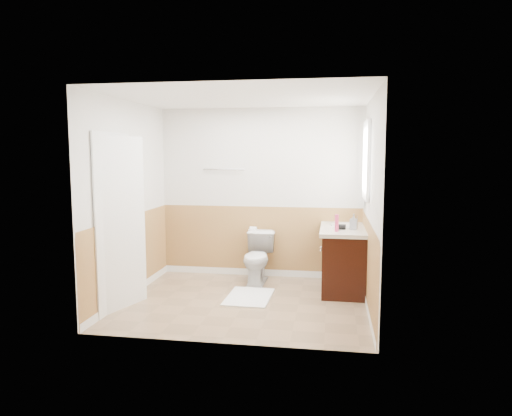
% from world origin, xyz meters
% --- Properties ---
extents(floor, '(3.00, 3.00, 0.00)m').
position_xyz_m(floor, '(0.00, 0.00, 0.00)').
color(floor, '#8C7051').
rests_on(floor, ground).
extents(ceiling, '(3.00, 3.00, 0.00)m').
position_xyz_m(ceiling, '(0.00, 0.00, 2.50)').
color(ceiling, white).
rests_on(ceiling, floor).
extents(wall_back, '(3.00, 0.00, 3.00)m').
position_xyz_m(wall_back, '(0.00, 1.30, 1.25)').
color(wall_back, silver).
rests_on(wall_back, floor).
extents(wall_front, '(3.00, 0.00, 3.00)m').
position_xyz_m(wall_front, '(0.00, -1.30, 1.25)').
color(wall_front, silver).
rests_on(wall_front, floor).
extents(wall_left, '(0.00, 3.00, 3.00)m').
position_xyz_m(wall_left, '(-1.50, 0.00, 1.25)').
color(wall_left, silver).
rests_on(wall_left, floor).
extents(wall_right, '(0.00, 3.00, 3.00)m').
position_xyz_m(wall_right, '(1.50, 0.00, 1.25)').
color(wall_right, silver).
rests_on(wall_right, floor).
extents(wainscot_back, '(3.00, 0.00, 3.00)m').
position_xyz_m(wainscot_back, '(0.00, 1.29, 0.50)').
color(wainscot_back, '#AF8346').
rests_on(wainscot_back, floor).
extents(wainscot_front, '(3.00, 0.00, 3.00)m').
position_xyz_m(wainscot_front, '(0.00, -1.29, 0.50)').
color(wainscot_front, '#AF8346').
rests_on(wainscot_front, floor).
extents(wainscot_left, '(0.00, 2.60, 2.60)m').
position_xyz_m(wainscot_left, '(-1.49, 0.00, 0.50)').
color(wainscot_left, '#AF8346').
rests_on(wainscot_left, floor).
extents(wainscot_right, '(0.00, 2.60, 2.60)m').
position_xyz_m(wainscot_right, '(1.49, 0.00, 0.50)').
color(wainscot_right, '#AF8346').
rests_on(wainscot_right, floor).
extents(toilet, '(0.42, 0.71, 0.72)m').
position_xyz_m(toilet, '(0.02, 0.88, 0.36)').
color(toilet, silver).
rests_on(toilet, floor).
extents(bath_mat, '(0.57, 0.81, 0.02)m').
position_xyz_m(bath_mat, '(0.02, 0.17, 0.01)').
color(bath_mat, white).
rests_on(bath_mat, floor).
extents(vanity_cabinet, '(0.55, 1.10, 0.80)m').
position_xyz_m(vanity_cabinet, '(1.21, 0.74, 0.40)').
color(vanity_cabinet, black).
rests_on(vanity_cabinet, floor).
extents(vanity_knob_left, '(0.03, 0.03, 0.03)m').
position_xyz_m(vanity_knob_left, '(0.91, 0.64, 0.55)').
color(vanity_knob_left, silver).
rests_on(vanity_knob_left, vanity_cabinet).
extents(vanity_knob_right, '(0.03, 0.03, 0.03)m').
position_xyz_m(vanity_knob_right, '(0.91, 0.84, 0.55)').
color(vanity_knob_right, silver).
rests_on(vanity_knob_right, vanity_cabinet).
extents(countertop, '(0.60, 1.15, 0.05)m').
position_xyz_m(countertop, '(1.20, 0.74, 0.83)').
color(countertop, beige).
rests_on(countertop, vanity_cabinet).
extents(sink_basin, '(0.36, 0.36, 0.02)m').
position_xyz_m(sink_basin, '(1.21, 0.89, 0.86)').
color(sink_basin, white).
rests_on(sink_basin, countertop).
extents(faucet, '(0.02, 0.02, 0.14)m').
position_xyz_m(faucet, '(1.39, 0.89, 0.92)').
color(faucet, white).
rests_on(faucet, countertop).
extents(lotion_bottle, '(0.05, 0.05, 0.22)m').
position_xyz_m(lotion_bottle, '(1.11, 0.40, 0.96)').
color(lotion_bottle, '#C93465').
rests_on(lotion_bottle, countertop).
extents(soap_dispenser, '(0.11, 0.11, 0.20)m').
position_xyz_m(soap_dispenser, '(1.33, 0.60, 0.95)').
color(soap_dispenser, gray).
rests_on(soap_dispenser, countertop).
extents(hair_dryer_body, '(0.14, 0.07, 0.07)m').
position_xyz_m(hair_dryer_body, '(1.16, 0.58, 0.89)').
color(hair_dryer_body, black).
rests_on(hair_dryer_body, countertop).
extents(hair_dryer_handle, '(0.03, 0.03, 0.07)m').
position_xyz_m(hair_dryer_handle, '(1.13, 0.66, 0.86)').
color(hair_dryer_handle, black).
rests_on(hair_dryer_handle, countertop).
extents(mirror_panel, '(0.02, 0.35, 0.90)m').
position_xyz_m(mirror_panel, '(1.48, 1.10, 1.55)').
color(mirror_panel, silver).
rests_on(mirror_panel, wall_right).
extents(window_frame, '(0.04, 0.80, 1.00)m').
position_xyz_m(window_frame, '(1.47, 0.59, 1.75)').
color(window_frame, white).
rests_on(window_frame, wall_right).
extents(window_glass, '(0.01, 0.70, 0.90)m').
position_xyz_m(window_glass, '(1.49, 0.59, 1.75)').
color(window_glass, white).
rests_on(window_glass, wall_right).
extents(door, '(0.29, 0.78, 2.04)m').
position_xyz_m(door, '(-1.40, -0.45, 1.02)').
color(door, white).
rests_on(door, wall_left).
extents(door_frame, '(0.02, 0.92, 2.10)m').
position_xyz_m(door_frame, '(-1.48, -0.45, 1.03)').
color(door_frame, white).
rests_on(door_frame, wall_left).
extents(door_knob, '(0.06, 0.06, 0.06)m').
position_xyz_m(door_knob, '(-1.34, -0.12, 0.95)').
color(door_knob, silver).
rests_on(door_knob, door).
extents(towel_bar, '(0.62, 0.02, 0.02)m').
position_xyz_m(towel_bar, '(-0.55, 1.25, 1.60)').
color(towel_bar, silver).
rests_on(towel_bar, wall_back).
extents(tp_holder_bar, '(0.14, 0.02, 0.02)m').
position_xyz_m(tp_holder_bar, '(-0.10, 1.23, 0.70)').
color(tp_holder_bar, silver).
rests_on(tp_holder_bar, wall_back).
extents(tp_roll, '(0.10, 0.11, 0.11)m').
position_xyz_m(tp_roll, '(-0.10, 1.23, 0.70)').
color(tp_roll, white).
rests_on(tp_roll, tp_holder_bar).
extents(tp_sheet, '(0.10, 0.01, 0.16)m').
position_xyz_m(tp_sheet, '(-0.10, 1.23, 0.59)').
color(tp_sheet, white).
rests_on(tp_sheet, tp_roll).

